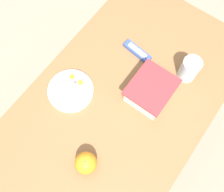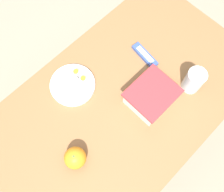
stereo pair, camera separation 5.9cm
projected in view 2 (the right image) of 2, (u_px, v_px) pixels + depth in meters
The scene contains 7 objects.
ground_plane at pixel (115, 139), 1.79m from camera, with size 10.00×10.00×0.00m, color gray.
table at pixel (116, 113), 1.20m from camera, with size 1.26×0.71×0.74m.
food_container at pixel (151, 97), 1.07m from camera, with size 0.19×0.17×0.09m.
orange_fruit at pixel (75, 158), 0.98m from camera, with size 0.08×0.08×0.08m.
rice_plate at pixel (72, 84), 1.11m from camera, with size 0.19×0.19×0.06m.
candy_bar at pixel (145, 55), 1.17m from camera, with size 0.05×0.14×0.02m.
drinking_glass at pixel (194, 80), 1.07m from camera, with size 0.08×0.08×0.11m.
Camera 2 is at (0.26, 0.23, 1.78)m, focal length 42.00 mm.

